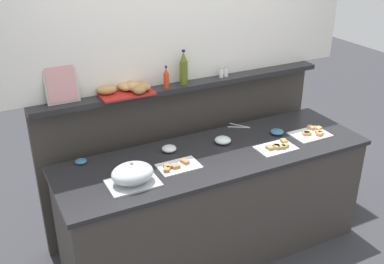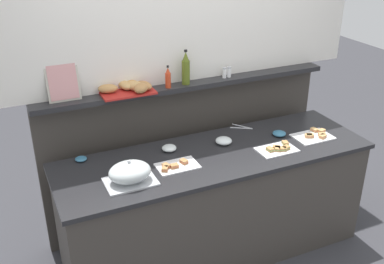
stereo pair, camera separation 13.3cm
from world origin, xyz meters
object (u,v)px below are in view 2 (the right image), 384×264
object	(u,v)px
serving_cloche	(130,173)
serving_tongs	(242,127)
olive_oil_bottle	(186,69)
bread_basket	(129,87)
glass_bowl_large	(169,148)
glass_bowl_medium	(224,141)
salt_shaker	(224,73)
hot_sauce_bottle	(168,78)
condiment_bowl_red	(81,159)
pepper_shaker	(229,72)
sandwich_platter_rear	(278,149)
framed_picture	(63,82)
sandwich_platter_front	(176,166)
condiment_bowl_dark	(279,133)
sandwich_platter_side	(314,136)

from	to	relation	value
serving_cloche	serving_tongs	bearing A→B (deg)	21.51
serving_cloche	olive_oil_bottle	size ratio (longest dim) A/B	1.23
bread_basket	glass_bowl_large	bearing A→B (deg)	-56.14
serving_cloche	glass_bowl_medium	bearing A→B (deg)	16.42
serving_tongs	salt_shaker	world-z (taller)	salt_shaker
olive_oil_bottle	hot_sauce_bottle	bearing A→B (deg)	-173.03
olive_oil_bottle	salt_shaker	distance (m)	0.36
glass_bowl_large	bread_basket	size ratio (longest dim) A/B	0.26
condiment_bowl_red	pepper_shaker	size ratio (longest dim) A/B	0.97
serving_tongs	olive_oil_bottle	bearing A→B (deg)	160.24
sandwich_platter_rear	serving_cloche	world-z (taller)	serving_cloche
olive_oil_bottle	bread_basket	world-z (taller)	olive_oil_bottle
pepper_shaker	framed_picture	bearing A→B (deg)	178.34
sandwich_platter_rear	bread_basket	world-z (taller)	bread_basket
glass_bowl_medium	salt_shaker	size ratio (longest dim) A/B	1.47
glass_bowl_medium	hot_sauce_bottle	xyz separation A→B (m)	(-0.32, 0.33, 0.46)
bread_basket	condiment_bowl_red	bearing A→B (deg)	-159.10
sandwich_platter_front	sandwich_platter_rear	size ratio (longest dim) A/B	0.99
sandwich_platter_front	olive_oil_bottle	distance (m)	0.81
serving_cloche	sandwich_platter_rear	bearing A→B (deg)	-1.13
glass_bowl_large	condiment_bowl_dark	xyz separation A→B (m)	(0.91, -0.13, -0.00)
glass_bowl_medium	condiment_bowl_red	world-z (taller)	glass_bowl_medium
hot_sauce_bottle	bread_basket	world-z (taller)	hot_sauce_bottle
sandwich_platter_side	pepper_shaker	xyz separation A→B (m)	(-0.49, 0.56, 0.43)
sandwich_platter_side	hot_sauce_bottle	xyz separation A→B (m)	(-1.04, 0.53, 0.47)
serving_tongs	olive_oil_bottle	world-z (taller)	olive_oil_bottle
glass_bowl_large	glass_bowl_medium	size ratio (longest dim) A/B	0.87
sandwich_platter_rear	serving_tongs	world-z (taller)	sandwich_platter_rear
sandwich_platter_rear	serving_tongs	xyz separation A→B (m)	(-0.04, 0.46, -0.01)
serving_cloche	salt_shaker	world-z (taller)	salt_shaker
sandwich_platter_rear	condiment_bowl_dark	distance (m)	0.26
glass_bowl_medium	bread_basket	world-z (taller)	bread_basket
hot_sauce_bottle	framed_picture	xyz separation A→B (m)	(-0.78, 0.06, 0.06)
sandwich_platter_rear	sandwich_platter_front	bearing A→B (deg)	173.94
glass_bowl_large	olive_oil_bottle	world-z (taller)	olive_oil_bottle
condiment_bowl_dark	sandwich_platter_front	bearing A→B (deg)	-172.62
glass_bowl_large	salt_shaker	xyz separation A→B (m)	(0.61, 0.29, 0.43)
sandwich_platter_front	pepper_shaker	distance (m)	0.99
serving_cloche	salt_shaker	size ratio (longest dim) A/B	3.91
condiment_bowl_dark	pepper_shaker	size ratio (longest dim) A/B	1.25
sandwich_platter_rear	bread_basket	distance (m)	1.21
salt_shaker	condiment_bowl_red	bearing A→B (deg)	-172.25
hot_sauce_bottle	bread_basket	distance (m)	0.31
salt_shaker	hot_sauce_bottle	bearing A→B (deg)	-177.00
hot_sauce_bottle	salt_shaker	world-z (taller)	hot_sauce_bottle
sandwich_platter_rear	condiment_bowl_red	size ratio (longest dim) A/B	3.56
condiment_bowl_red	condiment_bowl_dark	bearing A→B (deg)	-9.10
sandwich_platter_rear	framed_picture	xyz separation A→B (m)	(-1.42, 0.67, 0.53)
pepper_shaker	olive_oil_bottle	bearing A→B (deg)	-178.94
glass_bowl_large	condiment_bowl_dark	bearing A→B (deg)	-7.96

